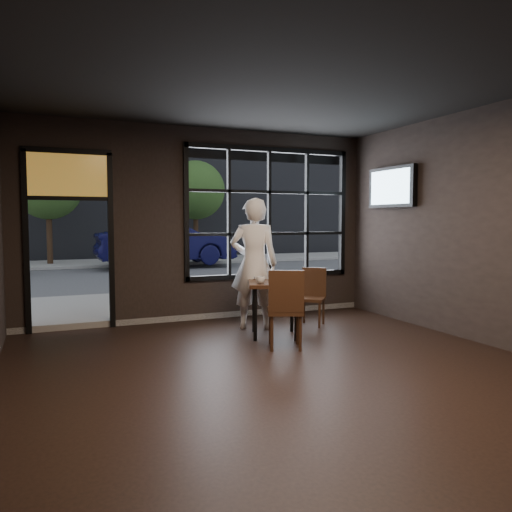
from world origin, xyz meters
name	(u,v)px	position (x,y,z in m)	size (l,w,h in m)	color
floor	(303,382)	(0.00, 0.00, -0.01)	(6.00, 7.00, 0.02)	black
ceiling	(305,66)	(0.00, 0.00, 3.21)	(6.00, 7.00, 0.02)	black
window_frame	(269,213)	(1.20, 3.50, 1.80)	(3.06, 0.12, 2.28)	black
stained_transom	(68,175)	(-2.10, 3.50, 2.35)	(1.20, 0.06, 0.70)	orange
street_asphalt	(94,251)	(0.00, 24.00, -0.02)	(60.00, 41.00, 0.04)	#545456
building_across	(93,107)	(0.00, 23.00, 7.50)	(28.00, 12.00, 15.00)	#5B5956
cafe_table	(274,309)	(0.58, 1.94, 0.40)	(0.73, 0.73, 0.79)	#311C11
chair_near	(285,308)	(0.43, 1.29, 0.52)	(0.45, 0.45, 1.04)	#311C11
chair_window	(312,297)	(1.43, 2.37, 0.46)	(0.39, 0.39, 0.91)	#311C11
man	(254,264)	(0.51, 2.54, 1.01)	(0.73, 0.48, 2.01)	white
hotdog	(278,279)	(0.69, 2.06, 0.82)	(0.20, 0.08, 0.06)	tan
cup	(260,280)	(0.33, 1.88, 0.84)	(0.12, 0.12, 0.10)	silver
tv	(392,187)	(2.93, 2.34, 2.22)	(0.13, 1.15, 0.67)	black
navy_car	(166,243)	(1.44, 12.76, 0.88)	(1.65, 4.74, 1.56)	black
tree_left	(48,186)	(-2.31, 14.87, 2.86)	(2.38, 2.38, 4.07)	#332114
tree_right	(196,191)	(3.21, 15.16, 2.86)	(2.38, 2.38, 4.06)	#332114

